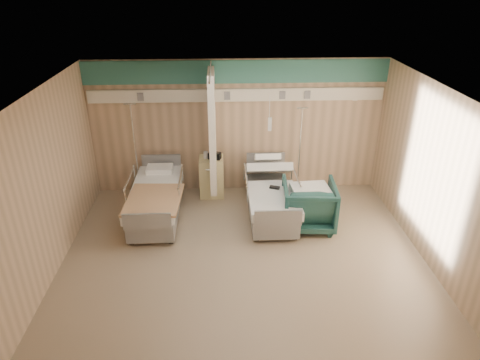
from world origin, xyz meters
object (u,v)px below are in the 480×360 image
bedside_cabinet (212,177)px  iv_stand_left (139,178)px  bed_right (271,201)px  iv_stand_right (298,175)px  visitor_armchair (308,205)px  bed_left (156,203)px

bedside_cabinet → iv_stand_left: bearing=179.7°
bed_right → iv_stand_left: bearing=161.3°
bedside_cabinet → iv_stand_right: bearing=2.5°
bed_right → bedside_cabinet: bearing=142.0°
visitor_armchair → bed_right: bearing=-28.1°
bedside_cabinet → visitor_armchair: bearing=-36.2°
bed_right → visitor_armchair: bearing=-32.6°
bed_left → iv_stand_right: iv_stand_right is taller
bed_left → bedside_cabinet: bearing=40.6°
bed_right → bed_left: bearing=180.0°
bed_right → visitor_armchair: size_ratio=2.22×
bed_right → iv_stand_right: (0.70, 0.98, 0.07)m
bed_right → bed_left: size_ratio=1.00×
visitor_armchair → iv_stand_left: iv_stand_left is taller
bed_right → iv_stand_right: bearing=54.5°
bed_left → iv_stand_right: (2.90, 0.98, 0.07)m
bed_left → bedside_cabinet: (1.05, 0.90, 0.11)m
bed_left → bedside_cabinet: size_ratio=2.54×
bed_left → iv_stand_right: 3.06m
bed_right → visitor_armchair: 0.78m
bed_left → iv_stand_left: 1.03m
iv_stand_left → visitor_armchair: bearing=-21.7°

